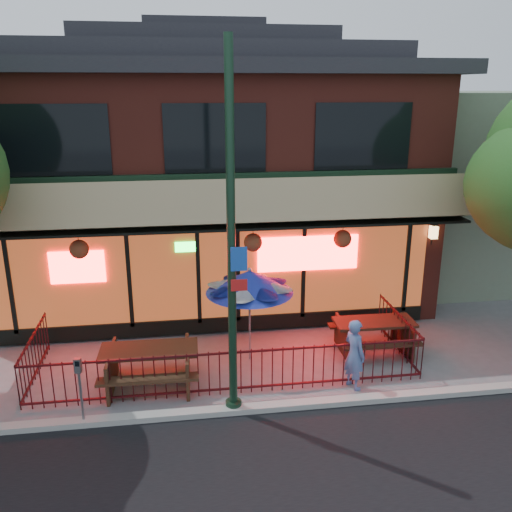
{
  "coord_description": "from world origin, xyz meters",
  "views": [
    {
      "loc": [
        -0.9,
        -9.75,
        6.16
      ],
      "look_at": [
        0.8,
        2.0,
        2.44
      ],
      "focal_mm": 38.0,
      "sensor_mm": 36.0,
      "label": 1
    }
  ],
  "objects": [
    {
      "name": "ground",
      "position": [
        0.0,
        0.0,
        0.0
      ],
      "size": [
        80.0,
        80.0,
        0.0
      ],
      "primitive_type": "plane",
      "color": "gray",
      "rests_on": "ground"
    },
    {
      "name": "curb",
      "position": [
        0.0,
        -0.5,
        0.06
      ],
      "size": [
        80.0,
        0.25,
        0.12
      ],
      "primitive_type": "cube",
      "color": "#999993",
      "rests_on": "ground"
    },
    {
      "name": "restaurant_building",
      "position": [
        0.0,
        7.11,
        4.13
      ],
      "size": [
        12.96,
        9.49,
        8.05
      ],
      "color": "maroon",
      "rests_on": "ground"
    },
    {
      "name": "neighbor_building",
      "position": [
        9.0,
        7.7,
        3.0
      ],
      "size": [
        6.0,
        7.0,
        6.0
      ],
      "primitive_type": "cube",
      "color": "slate",
      "rests_on": "ground"
    },
    {
      "name": "patio_fence",
      "position": [
        0.0,
        0.5,
        0.63
      ],
      "size": [
        8.44,
        2.62,
        1.0
      ],
      "color": "#3E0D11",
      "rests_on": "ground"
    },
    {
      "name": "street_light",
      "position": [
        0.0,
        -0.4,
        3.15
      ],
      "size": [
        0.43,
        0.32,
        7.0
      ],
      "color": "#15301F",
      "rests_on": "ground"
    },
    {
      "name": "picnic_table_left",
      "position": [
        -1.67,
        0.78,
        0.58
      ],
      "size": [
        2.09,
        1.62,
        0.88
      ],
      "color": "#3E2516",
      "rests_on": "ground"
    },
    {
      "name": "picnic_table_right",
      "position": [
        3.6,
        1.59,
        0.54
      ],
      "size": [
        1.93,
        1.5,
        0.82
      ],
      "color": "#381F13",
      "rests_on": "ground"
    },
    {
      "name": "patio_umbrella",
      "position": [
        0.6,
        1.65,
        1.95
      ],
      "size": [
        1.99,
        1.99,
        2.28
      ],
      "color": "gray",
      "rests_on": "ground"
    },
    {
      "name": "pedestrian",
      "position": [
        2.62,
        0.1,
        0.78
      ],
      "size": [
        0.56,
        0.67,
        1.56
      ],
      "primitive_type": "imported",
      "rotation": [
        0.0,
        0.0,
        1.96
      ],
      "color": "#5069A0",
      "rests_on": "ground"
    },
    {
      "name": "parking_meter_near",
      "position": [
        -2.88,
        -0.48,
        0.95
      ],
      "size": [
        0.14,
        0.13,
        1.4
      ],
      "color": "gray",
      "rests_on": "ground"
    }
  ]
}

